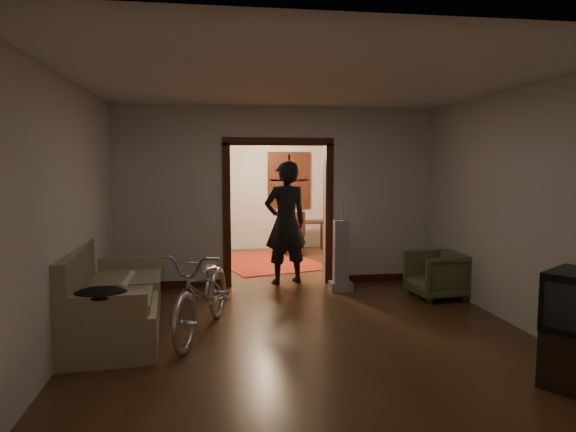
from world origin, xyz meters
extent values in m
cube|color=#382011|center=(0.00, 0.00, 0.00)|extent=(5.00, 8.50, 0.01)
cube|color=white|center=(0.00, 0.00, 2.80)|extent=(5.00, 8.50, 0.01)
cube|color=beige|center=(0.00, 4.25, 1.40)|extent=(5.00, 0.02, 2.80)
cube|color=beige|center=(-2.50, 0.00, 1.40)|extent=(0.02, 8.50, 2.80)
cube|color=beige|center=(2.50, 0.00, 1.40)|extent=(0.02, 8.50, 2.80)
cube|color=beige|center=(0.00, 0.75, 1.40)|extent=(5.00, 0.14, 2.80)
cube|color=#38160C|center=(0.00, 0.75, 1.10)|extent=(1.74, 0.20, 2.32)
cube|color=black|center=(0.70, 4.21, 1.55)|extent=(0.98, 0.06, 1.28)
sphere|color=#FFE0A5|center=(0.00, 2.50, 2.35)|extent=(0.24, 0.24, 0.24)
cube|color=silver|center=(1.05, 0.68, 1.25)|extent=(0.08, 0.01, 0.12)
cube|color=#797151|center=(-2.15, -1.35, 0.50)|extent=(1.15, 2.25, 1.00)
cylinder|color=beige|center=(-2.05, -1.05, 0.53)|extent=(0.10, 0.78, 0.10)
ellipsoid|color=black|center=(-2.10, -2.26, 0.68)|extent=(0.51, 0.38, 0.15)
imported|color=silver|center=(-1.15, -1.53, 0.49)|extent=(1.15, 1.98, 0.98)
imported|color=brown|center=(2.13, -0.42, 0.33)|extent=(0.79, 0.77, 0.66)
cube|color=gray|center=(0.88, 0.19, 0.54)|extent=(0.38, 0.33, 1.08)
imported|color=black|center=(0.12, 0.77, 0.98)|extent=(0.81, 0.64, 1.96)
cube|color=maroon|center=(0.01, 2.60, 0.01)|extent=(2.35, 2.73, 0.02)
cube|color=#233922|center=(-1.44, 3.90, 0.85)|extent=(0.87, 0.51, 1.69)
sphere|color=#1E5972|center=(-1.44, 3.90, 1.94)|extent=(0.26, 0.26, 0.26)
cube|color=black|center=(1.00, 3.76, 0.33)|extent=(0.91, 0.54, 0.65)
cube|color=black|center=(0.66, 3.27, 0.46)|extent=(0.52, 0.52, 0.93)
camera|label=1|loc=(-1.04, -7.25, 1.91)|focal=32.00mm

